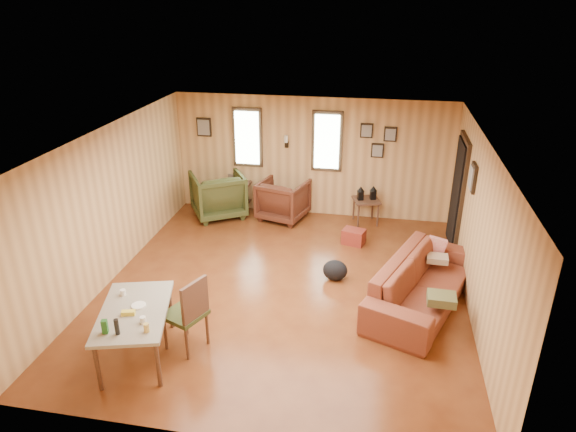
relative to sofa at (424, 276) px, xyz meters
name	(u,v)px	position (x,y,z in m)	size (l,w,h in m)	color
room	(298,211)	(-1.91, 0.34, 0.73)	(5.54, 6.04, 2.44)	brown
sofa	(424,276)	(0.00, 0.00, 0.00)	(2.44, 0.71, 0.95)	brown
recliner_brown	(283,198)	(-2.59, 2.68, -0.03)	(0.87, 0.81, 0.89)	#502618
recliner_green	(218,192)	(-3.92, 2.59, 0.03)	(0.98, 0.92, 1.01)	#39401D
end_table	(237,190)	(-3.63, 2.98, -0.05)	(0.63, 0.58, 0.77)	brown
side_table	(367,198)	(-0.94, 2.76, 0.05)	(0.61, 0.61, 0.78)	brown
cooler	(354,237)	(-1.11, 1.79, -0.34)	(0.45, 0.37, 0.28)	maroon
backpack	(335,270)	(-1.32, 0.46, -0.31)	(0.45, 0.38, 0.34)	black
sofa_pillows	(439,274)	(0.22, 0.06, 0.02)	(0.39, 1.62, 0.33)	brown
dining_table	(134,315)	(-3.56, -1.87, 0.14)	(1.13, 1.50, 0.88)	gray
dining_chair	(189,311)	(-2.96, -1.60, 0.10)	(0.61, 0.61, 1.03)	#39401D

